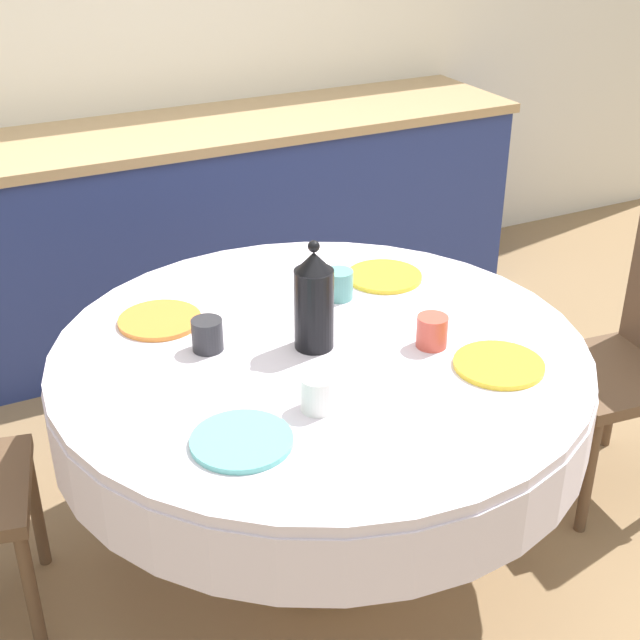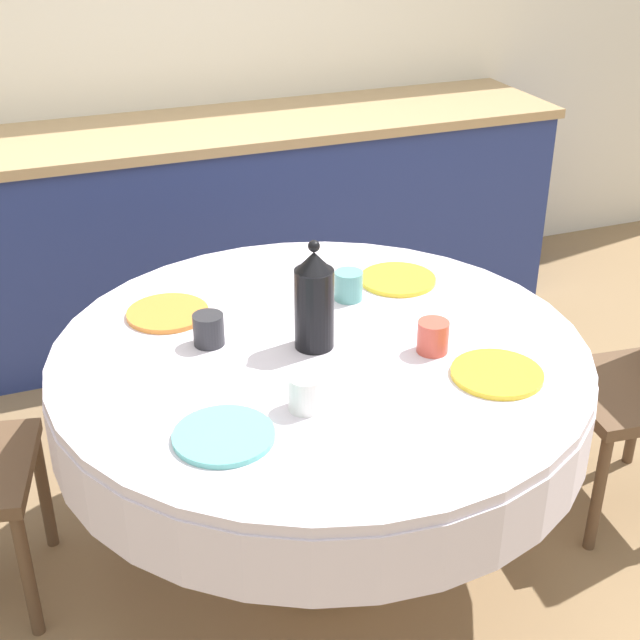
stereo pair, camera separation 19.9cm
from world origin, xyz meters
name	(u,v)px [view 1 (the left image)]	position (x,y,z in m)	size (l,w,h in m)	color
ground_plane	(320,555)	(0.00, 0.00, 0.00)	(12.00, 12.00, 0.00)	#8E704C
wall_back	(107,14)	(0.00, 1.91, 1.30)	(7.00, 0.05, 2.60)	silver
kitchen_counter	(151,237)	(0.00, 1.58, 0.45)	(3.24, 0.64, 0.90)	navy
dining_table	(320,385)	(0.00, 0.00, 0.61)	(1.43, 1.43, 0.73)	olive
chair_left	(638,346)	(1.06, -0.11, 0.52)	(0.44, 0.44, 0.95)	brown
plate_near_left	(242,441)	(-0.35, -0.31, 0.73)	(0.23, 0.23, 0.01)	#60BCB7
cup_near_left	(318,393)	(-0.14, -0.26, 0.77)	(0.08, 0.08, 0.09)	white
plate_near_right	(499,365)	(0.36, -0.30, 0.73)	(0.23, 0.23, 0.01)	yellow
cup_near_right	(432,331)	(0.27, -0.13, 0.77)	(0.08, 0.08, 0.09)	#CC4C3D
plate_far_left	(160,320)	(-0.34, 0.32, 0.73)	(0.23, 0.23, 0.01)	orange
cup_far_left	(207,335)	(-0.27, 0.12, 0.77)	(0.08, 0.08, 0.09)	#28282D
plate_far_right	(384,276)	(0.37, 0.29, 0.73)	(0.23, 0.23, 0.01)	yellow
cup_far_right	(339,285)	(0.18, 0.23, 0.77)	(0.08, 0.08, 0.09)	#5BA39E
coffee_carafe	(314,301)	(-0.01, 0.01, 0.86)	(0.10, 0.10, 0.30)	black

